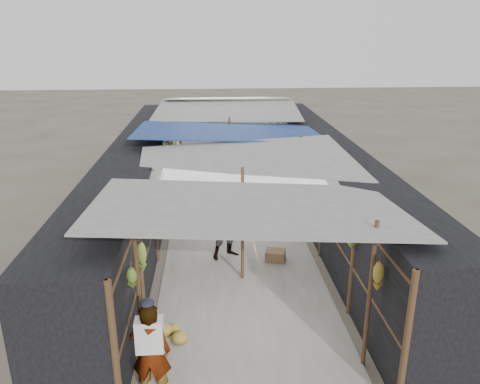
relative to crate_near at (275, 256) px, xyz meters
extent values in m
plane|color=#6B6356|center=(-0.86, -3.80, -0.14)|extent=(80.00, 80.00, 0.00)
cube|color=#9E998E|center=(-0.86, 2.70, -0.13)|extent=(3.60, 16.00, 0.02)
cube|color=black|center=(-3.56, 2.70, 1.01)|extent=(1.40, 15.00, 2.30)
cube|color=black|center=(1.84, 2.70, 1.01)|extent=(1.40, 15.00, 2.30)
cube|color=brown|center=(0.00, 0.00, 0.00)|extent=(0.54, 0.48, 0.28)
cube|color=brown|center=(-0.42, 2.74, 0.01)|extent=(0.53, 0.44, 0.29)
cube|color=brown|center=(-1.86, 3.69, -0.01)|extent=(0.44, 0.39, 0.25)
cylinder|color=black|center=(0.84, 6.99, -0.06)|extent=(0.53, 0.53, 0.16)
imported|color=white|center=(-2.46, -4.30, 0.68)|extent=(0.63, 0.44, 1.63)
imported|color=navy|center=(-1.10, 0.29, 0.73)|extent=(1.03, 0.93, 1.73)
imported|color=#514C46|center=(-0.08, 5.20, 0.30)|extent=(0.45, 0.63, 0.88)
cylinder|color=brown|center=(-2.66, -3.80, 1.16)|extent=(0.07, 0.07, 2.60)
cylinder|color=brown|center=(0.94, -3.80, 1.16)|extent=(0.07, 0.07, 2.60)
cylinder|color=brown|center=(-0.86, -0.80, 1.16)|extent=(0.07, 0.07, 2.60)
cylinder|color=brown|center=(-2.66, 2.20, 1.16)|extent=(0.07, 0.07, 2.60)
cylinder|color=brown|center=(0.94, 2.20, 1.16)|extent=(0.07, 0.07, 2.60)
cylinder|color=brown|center=(-0.86, 5.20, 1.16)|extent=(0.07, 0.07, 2.60)
cylinder|color=brown|center=(-2.66, 8.20, 1.16)|extent=(0.07, 0.07, 2.60)
cylinder|color=brown|center=(0.94, 8.20, 1.16)|extent=(0.07, 0.07, 2.60)
cube|color=gray|center=(-0.86, -2.80, 2.36)|extent=(5.21, 3.19, 0.52)
cube|color=gray|center=(-0.66, 0.40, 2.21)|extent=(5.23, 3.73, 0.50)
cube|color=navy|center=(-0.96, 3.70, 2.31)|extent=(5.40, 3.60, 0.41)
cube|color=gray|center=(-0.86, 7.00, 2.41)|extent=(5.37, 3.66, 0.27)
cube|color=gray|center=(-0.76, 9.40, 2.51)|extent=(5.00, 1.99, 0.24)
cylinder|color=brown|center=(-2.86, 2.70, 1.91)|extent=(0.06, 15.00, 0.06)
cylinder|color=brown|center=(1.14, 2.70, 1.91)|extent=(0.06, 15.00, 0.06)
cylinder|color=gray|center=(-0.86, 2.70, 1.91)|extent=(0.02, 15.00, 0.02)
cube|color=#A61944|center=(0.05, 1.24, 1.61)|extent=(0.50, 0.03, 0.60)
cube|color=#1E1BAF|center=(-1.32, 2.96, 1.61)|extent=(0.70, 0.03, 0.60)
cube|color=#1B44B5|center=(-0.64, 0.63, 1.59)|extent=(0.55, 0.03, 0.65)
cube|color=navy|center=(-1.50, 7.35, 1.61)|extent=(0.65, 0.03, 0.60)
ellipsoid|color=olive|center=(-2.74, -3.82, 1.64)|extent=(0.16, 0.14, 0.36)
ellipsoid|color=olive|center=(-2.74, -2.77, 1.46)|extent=(0.17, 0.14, 0.58)
ellipsoid|color=#A4852A|center=(-2.74, -0.80, 1.55)|extent=(0.19, 0.16, 0.50)
ellipsoid|color=olive|center=(-2.74, 0.72, 1.46)|extent=(0.14, 0.12, 0.44)
ellipsoid|color=olive|center=(-2.74, 2.20, 1.46)|extent=(0.20, 0.17, 0.50)
ellipsoid|color=olive|center=(-2.74, 3.15, 1.72)|extent=(0.16, 0.14, 0.37)
ellipsoid|color=olive|center=(-2.74, 5.23, 1.46)|extent=(0.16, 0.13, 0.58)
ellipsoid|color=#A4852A|center=(-2.74, 6.70, 1.47)|extent=(0.17, 0.14, 0.36)
ellipsoid|color=#A4852A|center=(-2.74, 8.12, 1.48)|extent=(0.16, 0.14, 0.48)
ellipsoid|color=#A4852A|center=(-2.74, 9.83, 1.53)|extent=(0.14, 0.12, 0.50)
ellipsoid|color=#A4852A|center=(1.02, -3.86, 1.55)|extent=(0.18, 0.15, 0.51)
ellipsoid|color=olive|center=(1.02, -2.48, 1.58)|extent=(0.18, 0.15, 0.45)
ellipsoid|color=olive|center=(1.02, -1.16, 1.54)|extent=(0.18, 0.15, 0.52)
ellipsoid|color=olive|center=(1.02, 0.54, 1.49)|extent=(0.16, 0.14, 0.58)
ellipsoid|color=olive|center=(1.02, 1.84, 1.68)|extent=(0.16, 0.14, 0.41)
ellipsoid|color=olive|center=(1.02, 3.48, 1.47)|extent=(0.17, 0.14, 0.46)
ellipsoid|color=olive|center=(1.02, 4.62, 1.47)|extent=(0.16, 0.14, 0.45)
ellipsoid|color=olive|center=(1.02, 6.18, 1.34)|extent=(0.16, 0.13, 0.57)
ellipsoid|color=olive|center=(1.02, 7.95, 1.39)|extent=(0.19, 0.16, 0.44)
ellipsoid|color=#A4852A|center=(1.02, 9.78, 1.48)|extent=(0.19, 0.16, 0.54)
ellipsoid|color=#A4852A|center=(-2.35, -2.90, -0.03)|extent=(0.45, 0.38, 0.22)
ellipsoid|color=olive|center=(0.49, 1.61, -0.02)|extent=(0.46, 0.39, 0.23)
ellipsoid|color=olive|center=(-2.54, 4.24, 0.02)|extent=(0.62, 0.53, 0.31)
ellipsoid|color=#A4852A|center=(-2.22, 6.93, 0.01)|extent=(0.60, 0.51, 0.30)
ellipsoid|color=olive|center=(-1.07, 2.34, 0.02)|extent=(0.63, 0.53, 0.31)
ellipsoid|color=#A4852A|center=(0.42, 6.84, 0.04)|extent=(0.70, 0.60, 0.35)
camera|label=1|loc=(-1.54, -10.09, 5.13)|focal=35.00mm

